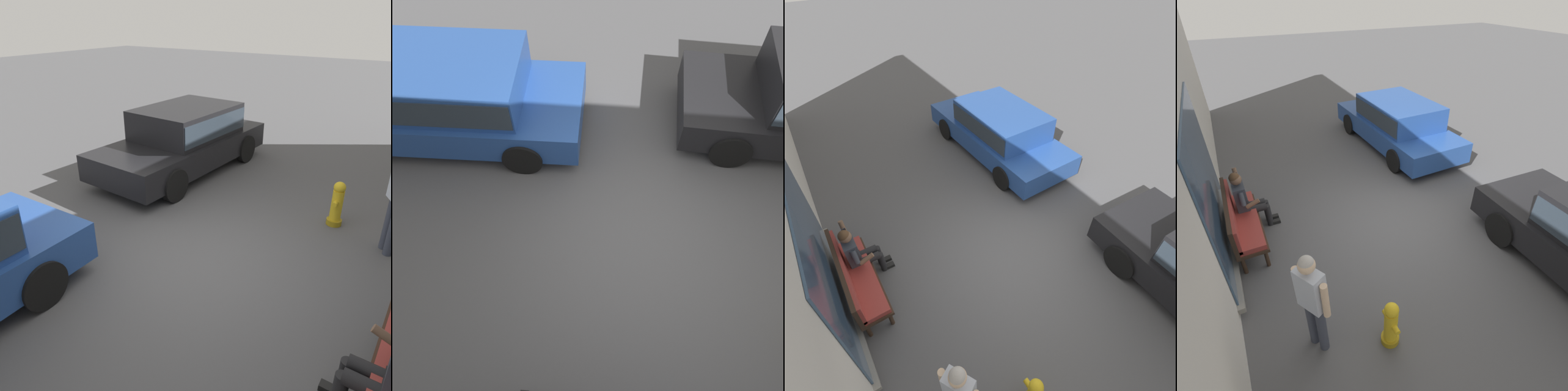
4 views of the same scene
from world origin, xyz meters
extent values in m
plane|color=#4C4C4F|center=(0.00, 0.00, 0.00)|extent=(60.00, 60.00, 0.00)
cube|color=#385170|center=(0.78, 3.18, 1.45)|extent=(3.40, 0.03, 2.50)
cube|color=gray|center=(0.78, 3.15, 0.18)|extent=(3.60, 0.12, 0.10)
cylinder|color=#332319|center=(1.65, 3.00, 0.19)|extent=(0.07, 0.07, 0.37)
cylinder|color=#332319|center=(-0.08, 3.00, 0.19)|extent=(0.07, 0.07, 0.37)
cylinder|color=#332319|center=(1.65, 2.61, 0.19)|extent=(0.07, 0.07, 0.37)
cylinder|color=#332319|center=(-0.08, 2.61, 0.19)|extent=(0.07, 0.07, 0.37)
cube|color=#332319|center=(0.78, 2.81, 0.40)|extent=(1.89, 0.55, 0.06)
cube|color=maroon|center=(0.78, 2.81, 0.48)|extent=(1.83, 0.49, 0.10)
cube|color=#332319|center=(0.78, 3.04, 0.71)|extent=(1.89, 0.07, 0.55)
cube|color=maroon|center=(0.78, 2.98, 0.71)|extent=(1.83, 0.06, 0.47)
cylinder|color=black|center=(1.25, 2.57, 0.48)|extent=(0.15, 0.42, 0.15)
cylinder|color=black|center=(1.25, 2.36, 0.24)|extent=(0.12, 0.12, 0.48)
cube|color=black|center=(1.25, 2.28, 0.04)|extent=(0.10, 0.24, 0.07)
cylinder|color=black|center=(1.07, 2.57, 0.48)|extent=(0.15, 0.42, 0.15)
cylinder|color=black|center=(1.07, 2.36, 0.24)|extent=(0.12, 0.12, 0.48)
cube|color=black|center=(1.07, 2.28, 0.04)|extent=(0.10, 0.24, 0.07)
cube|color=black|center=(1.16, 2.78, 0.48)|extent=(0.34, 0.24, 0.14)
cube|color=#333842|center=(1.16, 2.78, 0.76)|extent=(0.38, 0.22, 0.56)
sphere|color=brown|center=(1.16, 2.78, 1.18)|extent=(0.22, 0.22, 0.22)
sphere|color=#4C331E|center=(1.16, 2.79, 1.22)|extent=(0.20, 0.20, 0.20)
cylinder|color=#333842|center=(0.92, 2.76, 0.87)|extent=(0.20, 0.10, 0.28)
cylinder|color=brown|center=(0.87, 2.60, 0.75)|extent=(0.08, 0.27, 0.17)
cylinder|color=#333842|center=(1.40, 2.78, 0.94)|extent=(0.25, 0.10, 0.22)
cylinder|color=brown|center=(1.47, 2.76, 1.13)|extent=(0.16, 0.08, 0.25)
cube|color=#232328|center=(1.30, 2.76, 1.17)|extent=(0.02, 0.07, 0.15)
cylinder|color=black|center=(-1.45, -1.55, 0.33)|extent=(0.68, 0.21, 0.67)
cube|color=#23478E|center=(3.33, -1.94, 0.52)|extent=(4.74, 2.01, 0.55)
cube|color=#23478E|center=(3.15, -1.94, 1.12)|extent=(2.49, 1.71, 0.65)
cube|color=#28333D|center=(3.15, -1.94, 1.12)|extent=(2.44, 1.75, 0.45)
cylinder|color=black|center=(4.76, -1.00, 0.32)|extent=(0.65, 0.20, 0.64)
cylinder|color=black|center=(4.82, -2.77, 0.32)|extent=(0.65, 0.20, 0.64)
cylinder|color=black|center=(1.85, -1.10, 0.32)|extent=(0.65, 0.20, 0.64)
cylinder|color=black|center=(1.91, -2.87, 0.32)|extent=(0.65, 0.20, 0.64)
cube|color=silver|center=(-1.89, 2.23, 1.18)|extent=(0.41, 0.35, 0.60)
cylinder|color=beige|center=(-1.69, 2.34, 1.14)|extent=(0.09, 0.09, 0.54)
sphere|color=beige|center=(-1.89, 2.23, 1.60)|extent=(0.21, 0.21, 0.21)
sphere|color=#B7B2AD|center=(-1.89, 2.23, 1.64)|extent=(0.19, 0.19, 0.19)
sphere|color=gold|center=(-2.29, 1.32, 0.71)|extent=(0.20, 0.20, 0.20)
cylinder|color=gold|center=(-2.15, 1.32, 0.46)|extent=(0.10, 0.08, 0.08)
camera|label=1|loc=(3.91, 2.60, 3.37)|focal=35.00mm
camera|label=2|loc=(0.46, 2.60, 5.09)|focal=35.00mm
camera|label=3|loc=(-2.93, 2.60, 5.27)|focal=28.00mm
camera|label=4|loc=(-4.33, 2.60, 4.21)|focal=28.00mm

